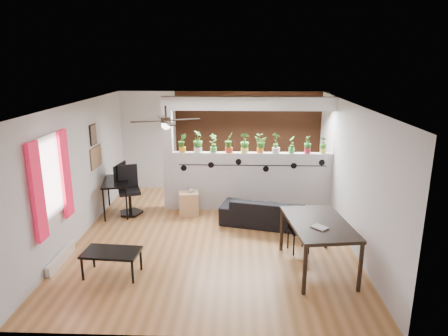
% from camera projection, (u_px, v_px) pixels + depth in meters
% --- Properties ---
extents(room_shell, '(6.30, 7.10, 2.90)m').
position_uv_depth(room_shell, '(213.00, 173.00, 7.58)').
color(room_shell, '#945E30').
rests_on(room_shell, ground).
extents(partition_wall, '(3.60, 0.18, 1.35)m').
position_uv_depth(partition_wall, '(252.00, 181.00, 9.16)').
color(partition_wall, '#BCBCC1').
rests_on(partition_wall, ground).
extents(ceiling_header, '(3.60, 0.18, 0.30)m').
position_uv_depth(ceiling_header, '(253.00, 104.00, 8.70)').
color(ceiling_header, silver).
rests_on(ceiling_header, room_shell).
extents(pier_column, '(0.22, 0.20, 2.60)m').
position_uv_depth(pier_column, '(168.00, 154.00, 9.07)').
color(pier_column, '#BCBCC1').
rests_on(pier_column, ground).
extents(brick_panel, '(3.90, 0.05, 2.60)m').
position_uv_depth(brick_panel, '(250.00, 142.00, 10.42)').
color(brick_panel, '#AD5A32').
rests_on(brick_panel, ground).
extents(vine_decal, '(3.31, 0.01, 0.30)m').
position_uv_depth(vine_decal, '(252.00, 165.00, 8.96)').
color(vine_decal, black).
rests_on(vine_decal, partition_wall).
extents(window_assembly, '(0.09, 1.30, 1.55)m').
position_uv_depth(window_assembly, '(51.00, 179.00, 6.46)').
color(window_assembly, white).
rests_on(window_assembly, room_shell).
extents(baseboard_heater, '(0.08, 1.00, 0.18)m').
position_uv_depth(baseboard_heater, '(61.00, 258.00, 6.83)').
color(baseboard_heater, silver).
rests_on(baseboard_heater, ground).
extents(corkboard, '(0.03, 0.60, 0.45)m').
position_uv_depth(corkboard, '(96.00, 157.00, 8.58)').
color(corkboard, brown).
rests_on(corkboard, room_shell).
extents(framed_art, '(0.03, 0.34, 0.44)m').
position_uv_depth(framed_art, '(93.00, 135.00, 8.40)').
color(framed_art, '#8C7259').
rests_on(framed_art, room_shell).
extents(ceiling_fan, '(1.19, 1.19, 0.43)m').
position_uv_depth(ceiling_fan, '(166.00, 122.00, 7.05)').
color(ceiling_fan, black).
rests_on(ceiling_fan, room_shell).
extents(potted_plant_0, '(0.25, 0.21, 0.43)m').
position_uv_depth(potted_plant_0, '(182.00, 142.00, 8.98)').
color(potted_plant_0, orange).
rests_on(potted_plant_0, partition_wall).
extents(potted_plant_1, '(0.22, 0.27, 0.49)m').
position_uv_depth(potted_plant_1, '(198.00, 141.00, 8.96)').
color(potted_plant_1, white).
rests_on(potted_plant_1, partition_wall).
extents(potted_plant_2, '(0.28, 0.27, 0.43)m').
position_uv_depth(potted_plant_2, '(213.00, 143.00, 8.96)').
color(potted_plant_2, '#3B8E33').
rests_on(potted_plant_2, partition_wall).
extents(potted_plant_3, '(0.30, 0.31, 0.47)m').
position_uv_depth(potted_plant_3, '(229.00, 142.00, 8.94)').
color(potted_plant_3, red).
rests_on(potted_plant_3, partition_wall).
extents(potted_plant_4, '(0.25, 0.21, 0.45)m').
position_uv_depth(potted_plant_4, '(245.00, 142.00, 8.93)').
color(potted_plant_4, '#E9E952').
rests_on(potted_plant_4, partition_wall).
extents(potted_plant_5, '(0.25, 0.23, 0.42)m').
position_uv_depth(potted_plant_5, '(260.00, 143.00, 8.92)').
color(potted_plant_5, orange).
rests_on(potted_plant_5, partition_wall).
extents(potted_plant_6, '(0.32, 0.31, 0.47)m').
position_uv_depth(potted_plant_6, '(276.00, 142.00, 8.90)').
color(potted_plant_6, silver).
rests_on(potted_plant_6, partition_wall).
extents(potted_plant_7, '(0.15, 0.19, 0.39)m').
position_uv_depth(potted_plant_7, '(292.00, 144.00, 8.90)').
color(potted_plant_7, green).
rests_on(potted_plant_7, partition_wall).
extents(potted_plant_8, '(0.22, 0.25, 0.40)m').
position_uv_depth(potted_plant_8, '(308.00, 144.00, 8.89)').
color(potted_plant_8, '#B51C2F').
rests_on(potted_plant_8, partition_wall).
extents(potted_plant_9, '(0.23, 0.21, 0.37)m').
position_uv_depth(potted_plant_9, '(323.00, 145.00, 8.88)').
color(potted_plant_9, '#C7C846').
rests_on(potted_plant_9, partition_wall).
extents(sofa, '(2.00, 1.16, 0.55)m').
position_uv_depth(sofa, '(268.00, 212.00, 8.39)').
color(sofa, black).
rests_on(sofa, ground).
extents(cube_shelf, '(0.47, 0.43, 0.52)m').
position_uv_depth(cube_shelf, '(189.00, 203.00, 8.95)').
color(cube_shelf, tan).
rests_on(cube_shelf, ground).
extents(cup, '(0.12, 0.12, 0.09)m').
position_uv_depth(cup, '(191.00, 190.00, 8.87)').
color(cup, gray).
rests_on(cup, cube_shelf).
extents(computer_desk, '(0.76, 1.15, 0.77)m').
position_uv_depth(computer_desk, '(116.00, 184.00, 8.94)').
color(computer_desk, black).
rests_on(computer_desk, ground).
extents(monitor, '(0.35, 0.10, 0.20)m').
position_uv_depth(monitor, '(118.00, 174.00, 9.04)').
color(monitor, black).
rests_on(monitor, computer_desk).
extents(office_chair, '(0.59, 0.59, 1.09)m').
position_uv_depth(office_chair, '(129.00, 193.00, 8.94)').
color(office_chair, black).
rests_on(office_chair, ground).
extents(dining_table, '(1.12, 1.63, 0.83)m').
position_uv_depth(dining_table, '(318.00, 227.00, 6.49)').
color(dining_table, black).
rests_on(dining_table, ground).
extents(book, '(0.29, 0.30, 0.02)m').
position_uv_depth(book, '(316.00, 229.00, 6.18)').
color(book, gray).
rests_on(book, dining_table).
extents(folding_chair, '(0.41, 0.41, 0.84)m').
position_uv_depth(folding_chair, '(297.00, 224.00, 7.23)').
color(folding_chair, black).
rests_on(folding_chair, ground).
extents(coffee_table, '(0.93, 0.56, 0.42)m').
position_uv_depth(coffee_table, '(111.00, 254.00, 6.38)').
color(coffee_table, black).
rests_on(coffee_table, ground).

